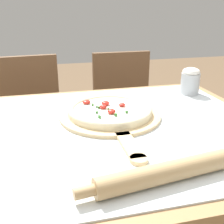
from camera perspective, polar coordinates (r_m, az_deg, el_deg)
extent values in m
cube|color=#A87F51|center=(0.95, -2.38, -4.38)|extent=(1.19, 0.91, 0.03)
cylinder|color=#A87F51|center=(1.63, 14.00, -8.61)|extent=(0.06, 0.06, 0.74)
cube|color=silver|center=(0.94, -2.39, -3.41)|extent=(1.11, 0.83, 0.00)
cylinder|color=#D6B784|center=(1.03, -0.40, -0.66)|extent=(0.37, 0.37, 0.01)
cube|color=#D6B784|center=(0.81, 3.58, -6.80)|extent=(0.05, 0.16, 0.01)
cylinder|color=#D6B784|center=(0.75, 5.47, -9.64)|extent=(0.05, 0.05, 0.01)
cylinder|color=beige|center=(1.02, -0.40, 0.07)|extent=(0.30, 0.30, 0.02)
torus|color=beige|center=(1.02, -0.40, 0.49)|extent=(0.30, 0.30, 0.02)
cylinder|color=white|center=(1.02, -0.40, 0.57)|extent=(0.26, 0.26, 0.00)
ellipsoid|color=red|center=(1.04, 2.06, 1.48)|extent=(0.02, 0.02, 0.01)
ellipsoid|color=red|center=(1.02, -1.79, 1.10)|extent=(0.03, 0.03, 0.02)
ellipsoid|color=red|center=(1.05, -1.34, 1.83)|extent=(0.03, 0.03, 0.02)
ellipsoid|color=red|center=(1.07, -5.21, 2.06)|extent=(0.03, 0.03, 0.01)
ellipsoid|color=red|center=(0.97, -0.09, 0.13)|extent=(0.03, 0.03, 0.02)
cube|color=#387533|center=(0.95, 0.78, -0.58)|extent=(0.01, 0.01, 0.01)
cube|color=#387533|center=(1.01, -0.70, 0.62)|extent=(0.01, 0.01, 0.01)
cube|color=#387533|center=(0.97, 0.08, -0.13)|extent=(0.01, 0.01, 0.01)
cube|color=#387533|center=(1.02, -2.67, 0.94)|extent=(0.01, 0.01, 0.01)
cube|color=#387533|center=(1.05, -3.96, 1.49)|extent=(0.01, 0.01, 0.01)
cube|color=#387533|center=(0.93, -2.76, -1.03)|extent=(0.01, 0.01, 0.01)
cube|color=#387533|center=(0.98, -3.01, -0.07)|extent=(0.01, 0.00, 0.01)
cube|color=#387533|center=(0.98, 2.99, 0.00)|extent=(0.01, 0.01, 0.01)
cube|color=#387533|center=(1.03, -3.12, 1.04)|extent=(0.01, 0.01, 0.01)
cube|color=#387533|center=(1.02, -2.67, 0.87)|extent=(0.01, 0.00, 0.01)
cylinder|color=tan|center=(0.67, 11.07, -11.90)|extent=(0.35, 0.10, 0.05)
cylinder|color=tan|center=(0.60, -5.66, -15.88)|extent=(0.05, 0.03, 0.03)
cube|color=brown|center=(1.75, -15.56, -4.84)|extent=(0.43, 0.43, 0.02)
cube|color=brown|center=(1.83, -16.70, 4.07)|extent=(0.38, 0.07, 0.44)
cylinder|color=brown|center=(1.72, -19.88, -14.25)|extent=(0.04, 0.04, 0.41)
cylinder|color=brown|center=(1.72, -9.00, -12.89)|extent=(0.04, 0.04, 0.41)
cylinder|color=brown|center=(1.99, -19.94, -9.06)|extent=(0.04, 0.04, 0.41)
cylinder|color=brown|center=(2.00, -10.70, -7.93)|extent=(0.04, 0.04, 0.41)
cube|color=brown|center=(1.81, 3.27, -3.05)|extent=(0.40, 0.40, 0.02)
cube|color=brown|center=(1.90, 1.85, 5.53)|extent=(0.38, 0.04, 0.44)
cylinder|color=brown|center=(1.74, -0.50, -12.18)|extent=(0.04, 0.04, 0.41)
cylinder|color=brown|center=(1.83, 9.48, -10.73)|extent=(0.04, 0.04, 0.41)
cylinder|color=brown|center=(2.01, -2.57, -7.29)|extent=(0.04, 0.04, 0.41)
cylinder|color=brown|center=(2.09, 6.13, -6.28)|extent=(0.04, 0.04, 0.41)
cylinder|color=#B2B7BC|center=(1.33, 15.58, 5.58)|extent=(0.08, 0.08, 0.09)
ellipsoid|color=white|center=(1.32, 15.81, 7.88)|extent=(0.08, 0.08, 0.04)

